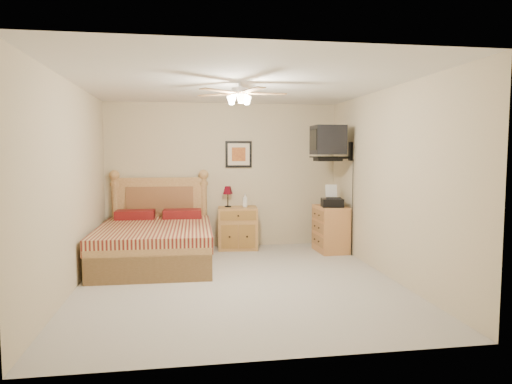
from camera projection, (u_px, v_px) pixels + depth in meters
floor at (238, 282)px, 5.85m from camera, size 4.50×4.50×0.00m
ceiling at (238, 84)px, 5.63m from camera, size 4.00×4.50×0.04m
wall_back at (223, 176)px, 7.96m from camera, size 4.00×0.04×2.50m
wall_front at (272, 205)px, 3.53m from camera, size 4.00×0.04×2.50m
wall_left at (72, 186)px, 5.43m from camera, size 0.04×4.50×2.50m
wall_right at (388, 183)px, 6.05m from camera, size 0.04×4.50×2.50m
bed at (155, 218)px, 6.72m from camera, size 1.65×2.14×1.36m
nightstand at (238, 228)px, 7.83m from camera, size 0.70×0.54×0.72m
table_lamp at (228, 197)px, 7.84m from camera, size 0.25×0.25×0.36m
lotion_bottle at (245, 200)px, 7.84m from camera, size 0.11×0.11×0.23m
framed_picture at (239, 154)px, 7.95m from camera, size 0.46×0.04×0.46m
dresser at (331, 229)px, 7.59m from camera, size 0.47×0.66×0.77m
fax_machine at (332, 196)px, 7.43m from camera, size 0.39×0.41×0.36m
magazine_lower at (326, 204)px, 7.77m from camera, size 0.30×0.33×0.03m
magazine_upper at (328, 202)px, 7.76m from camera, size 0.20×0.27×0.02m
wall_tv at (337, 143)px, 7.28m from camera, size 0.56×0.46×0.58m
ceiling_fan at (240, 93)px, 5.45m from camera, size 1.14×1.14×0.28m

